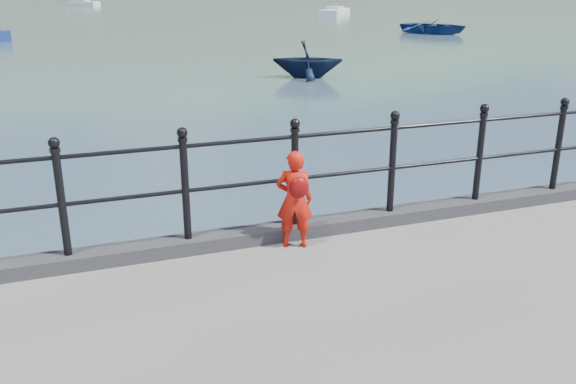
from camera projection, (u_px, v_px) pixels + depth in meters
name	position (u px, v px, depth m)	size (l,w,h in m)	color
ground	(242.00, 316.00, 7.13)	(600.00, 600.00, 0.00)	#2D4251
kerb	(243.00, 237.00, 6.65)	(60.00, 0.30, 0.15)	#28282B
railing	(241.00, 171.00, 6.40)	(18.11, 0.11, 1.20)	black
far_shore	(172.00, 52.00, 239.59)	(830.00, 200.00, 156.00)	#333A21
child	(295.00, 199.00, 6.43)	(0.45, 0.38, 1.06)	red
launch_blue	(434.00, 26.00, 45.27)	(3.60, 5.04, 1.04)	navy
launch_navy	(308.00, 59.00, 24.52)	(2.41, 2.79, 1.47)	black
sailboat_far	(335.00, 12.00, 69.46)	(6.22, 7.48, 10.83)	white
sailboat_deep	(83.00, 4.00, 95.40)	(5.16, 5.07, 8.32)	white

